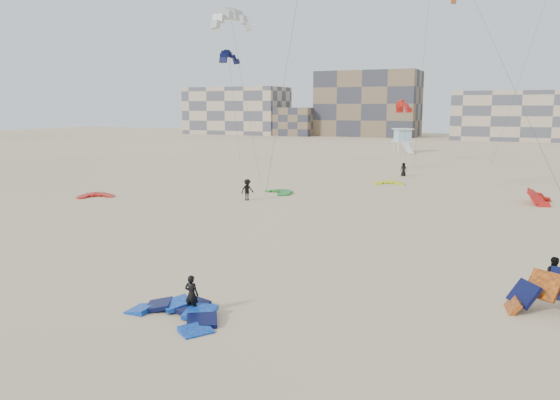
% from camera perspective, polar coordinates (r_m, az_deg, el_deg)
% --- Properties ---
extents(ground, '(320.00, 320.00, 0.00)m').
position_cam_1_polar(ground, '(23.38, -7.32, -10.51)').
color(ground, beige).
rests_on(ground, ground).
extents(kite_ground_blue, '(4.79, 4.94, 1.49)m').
position_cam_1_polar(kite_ground_blue, '(21.93, -10.83, -12.00)').
color(kite_ground_blue, blue).
rests_on(kite_ground_blue, ground).
extents(kite_ground_red, '(4.25, 4.27, 0.99)m').
position_cam_1_polar(kite_ground_red, '(52.18, -18.69, 0.29)').
color(kite_ground_red, red).
rests_on(kite_ground_red, ground).
extents(kite_ground_green, '(4.38, 4.40, 0.77)m').
position_cam_1_polar(kite_ground_green, '(51.61, -0.09, 0.70)').
color(kite_ground_green, green).
rests_on(kite_ground_green, ground).
extents(kite_ground_red_far, '(3.90, 3.77, 3.60)m').
position_cam_1_polar(kite_ground_red_far, '(51.06, 25.52, -0.35)').
color(kite_ground_red_far, red).
rests_on(kite_ground_red_far, ground).
extents(kite_ground_yellow, '(3.80, 3.90, 0.73)m').
position_cam_1_polar(kite_ground_yellow, '(59.06, 11.32, 1.65)').
color(kite_ground_yellow, '#DAEA06').
rests_on(kite_ground_yellow, ground).
extents(kitesurfer_main, '(0.61, 0.43, 1.58)m').
position_cam_1_polar(kitesurfer_main, '(21.95, -9.22, -9.73)').
color(kitesurfer_main, black).
rests_on(kitesurfer_main, ground).
extents(kitesurfer_b, '(0.89, 0.72, 1.76)m').
position_cam_1_polar(kitesurfer_b, '(26.25, 26.77, -7.22)').
color(kitesurfer_b, black).
rests_on(kitesurfer_b, ground).
extents(kitesurfer_c, '(1.24, 1.39, 1.87)m').
position_cam_1_polar(kitesurfer_c, '(47.69, -3.44, 1.08)').
color(kitesurfer_c, black).
rests_on(kitesurfer_c, ground).
extents(kitesurfer_e, '(0.82, 0.57, 1.61)m').
position_cam_1_polar(kitesurfer_e, '(66.13, 12.78, 3.14)').
color(kitesurfer_e, black).
rests_on(kitesurfer_e, ground).
extents(kite_fly_grey, '(8.52, 7.71, 17.17)m').
position_cam_1_polar(kite_fly_grey, '(58.80, -5.11, 18.09)').
color(kite_fly_grey, white).
rests_on(kite_fly_grey, ground).
extents(kite_fly_navy, '(5.76, 6.20, 14.73)m').
position_cam_1_polar(kite_fly_navy, '(73.89, -5.34, 14.53)').
color(kite_fly_navy, '#08063D').
rests_on(kite_fly_navy, ground).
extents(kite_fly_red, '(4.89, 6.03, 8.43)m').
position_cam_1_polar(kite_fly_red, '(81.58, 12.76, 9.40)').
color(kite_fly_red, red).
rests_on(kite_fly_red, ground).
extents(lifeguard_tower_far, '(4.22, 6.48, 4.31)m').
position_cam_1_polar(lifeguard_tower_far, '(101.18, 12.67, 6.08)').
color(lifeguard_tower_far, white).
rests_on(lifeguard_tower_far, ground).
extents(condo_west_a, '(30.00, 15.00, 14.00)m').
position_cam_1_polar(condo_west_a, '(169.57, -4.52, 9.27)').
color(condo_west_a, '#C5AF90').
rests_on(condo_west_a, ground).
extents(condo_west_b, '(28.00, 14.00, 18.00)m').
position_cam_1_polar(condo_west_b, '(158.21, 9.20, 9.88)').
color(condo_west_b, '#7A644A').
rests_on(condo_west_b, ground).
extents(condo_mid, '(32.00, 16.00, 12.00)m').
position_cam_1_polar(condo_mid, '(148.65, 23.93, 8.05)').
color(condo_mid, '#C5AF90').
rests_on(condo_mid, ground).
extents(condo_fill_left, '(12.00, 10.00, 8.00)m').
position_cam_1_polar(condo_fill_left, '(159.10, 1.53, 8.20)').
color(condo_fill_left, '#7A644A').
rests_on(condo_fill_left, ground).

